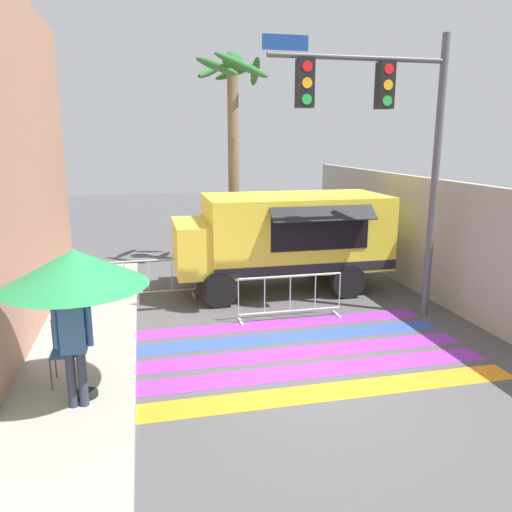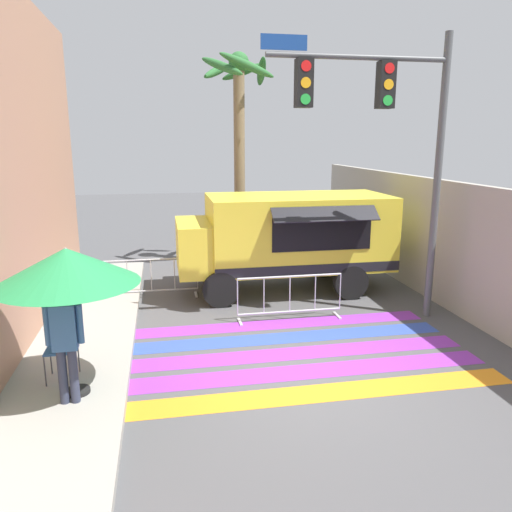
{
  "view_description": "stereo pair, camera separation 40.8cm",
  "coord_description": "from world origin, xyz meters",
  "px_view_note": "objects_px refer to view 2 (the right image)",
  "views": [
    {
      "loc": [
        -2.74,
        -7.41,
        3.88
      ],
      "look_at": [
        -0.35,
        3.05,
        1.37
      ],
      "focal_mm": 35.0,
      "sensor_mm": 36.0,
      "label": 1
    },
    {
      "loc": [
        -2.34,
        -7.49,
        3.88
      ],
      "look_at": [
        -0.35,
        3.05,
        1.37
      ],
      "focal_mm": 35.0,
      "sensor_mm": 36.0,
      "label": 2
    }
  ],
  "objects_px": {
    "patio_umbrella": "(67,267)",
    "vendor_person": "(65,337)",
    "folding_chair": "(62,341)",
    "barricade_front": "(290,298)",
    "barricade_side": "(151,278)",
    "palm_tree": "(239,120)",
    "food_truck": "(282,235)",
    "traffic_signal_pole": "(386,123)"
  },
  "relations": [
    {
      "from": "traffic_signal_pole",
      "to": "patio_umbrella",
      "type": "distance_m",
      "value": 6.74
    },
    {
      "from": "vendor_person",
      "to": "barricade_side",
      "type": "relative_size",
      "value": 0.76
    },
    {
      "from": "barricade_front",
      "to": "barricade_side",
      "type": "distance_m",
      "value": 3.7
    },
    {
      "from": "palm_tree",
      "to": "patio_umbrella",
      "type": "bearing_deg",
      "value": -114.86
    },
    {
      "from": "vendor_person",
      "to": "food_truck",
      "type": "bearing_deg",
      "value": 64.94
    },
    {
      "from": "folding_chair",
      "to": "traffic_signal_pole",
      "type": "bearing_deg",
      "value": 38.51
    },
    {
      "from": "food_truck",
      "to": "folding_chair",
      "type": "distance_m",
      "value": 6.49
    },
    {
      "from": "patio_umbrella",
      "to": "folding_chair",
      "type": "relative_size",
      "value": 2.27
    },
    {
      "from": "barricade_front",
      "to": "barricade_side",
      "type": "height_order",
      "value": "same"
    },
    {
      "from": "barricade_side",
      "to": "palm_tree",
      "type": "relative_size",
      "value": 0.36
    },
    {
      "from": "barricade_side",
      "to": "palm_tree",
      "type": "distance_m",
      "value": 5.66
    },
    {
      "from": "traffic_signal_pole",
      "to": "barricade_front",
      "type": "distance_m",
      "value": 4.16
    },
    {
      "from": "patio_umbrella",
      "to": "barricade_front",
      "type": "distance_m",
      "value": 5.21
    },
    {
      "from": "food_truck",
      "to": "traffic_signal_pole",
      "type": "bearing_deg",
      "value": -59.29
    },
    {
      "from": "traffic_signal_pole",
      "to": "palm_tree",
      "type": "xyz_separation_m",
      "value": [
        -2.16,
        5.53,
        0.23
      ]
    },
    {
      "from": "folding_chair",
      "to": "barricade_side",
      "type": "xyz_separation_m",
      "value": [
        1.32,
        4.4,
        -0.25
      ]
    },
    {
      "from": "vendor_person",
      "to": "palm_tree",
      "type": "bearing_deg",
      "value": 80.27
    },
    {
      "from": "folding_chair",
      "to": "barricade_side",
      "type": "relative_size",
      "value": 0.42
    },
    {
      "from": "patio_umbrella",
      "to": "barricade_front",
      "type": "relative_size",
      "value": 0.96
    },
    {
      "from": "patio_umbrella",
      "to": "vendor_person",
      "type": "distance_m",
      "value": 1.0
    },
    {
      "from": "food_truck",
      "to": "folding_chair",
      "type": "relative_size",
      "value": 5.48
    },
    {
      "from": "vendor_person",
      "to": "palm_tree",
      "type": "distance_m",
      "value": 9.71
    },
    {
      "from": "food_truck",
      "to": "barricade_front",
      "type": "xyz_separation_m",
      "value": [
        -0.35,
        -2.18,
        -0.99
      ]
    },
    {
      "from": "vendor_person",
      "to": "barricade_front",
      "type": "height_order",
      "value": "vendor_person"
    },
    {
      "from": "barricade_front",
      "to": "palm_tree",
      "type": "height_order",
      "value": "palm_tree"
    },
    {
      "from": "barricade_side",
      "to": "palm_tree",
      "type": "height_order",
      "value": "palm_tree"
    },
    {
      "from": "folding_chair",
      "to": "vendor_person",
      "type": "height_order",
      "value": "vendor_person"
    },
    {
      "from": "food_truck",
      "to": "folding_chair",
      "type": "height_order",
      "value": "food_truck"
    },
    {
      "from": "barricade_front",
      "to": "palm_tree",
      "type": "xyz_separation_m",
      "value": [
        -0.3,
        5.17,
        3.94
      ]
    },
    {
      "from": "folding_chair",
      "to": "barricade_front",
      "type": "xyz_separation_m",
      "value": [
        4.33,
        2.25,
        -0.25
      ]
    },
    {
      "from": "patio_umbrella",
      "to": "barricade_side",
      "type": "height_order",
      "value": "patio_umbrella"
    },
    {
      "from": "vendor_person",
      "to": "palm_tree",
      "type": "height_order",
      "value": "palm_tree"
    },
    {
      "from": "traffic_signal_pole",
      "to": "patio_umbrella",
      "type": "xyz_separation_m",
      "value": [
        -5.89,
        -2.52,
        -2.08
      ]
    },
    {
      "from": "vendor_person",
      "to": "barricade_side",
      "type": "bearing_deg",
      "value": 93.17
    },
    {
      "from": "patio_umbrella",
      "to": "vendor_person",
      "type": "bearing_deg",
      "value": -103.76
    },
    {
      "from": "food_truck",
      "to": "palm_tree",
      "type": "xyz_separation_m",
      "value": [
        -0.65,
        2.99,
        2.95
      ]
    },
    {
      "from": "barricade_front",
      "to": "traffic_signal_pole",
      "type": "bearing_deg",
      "value": -10.83
    },
    {
      "from": "traffic_signal_pole",
      "to": "barricade_side",
      "type": "distance_m",
      "value": 6.61
    },
    {
      "from": "vendor_person",
      "to": "barricade_side",
      "type": "distance_m",
      "value": 5.44
    },
    {
      "from": "traffic_signal_pole",
      "to": "barricade_side",
      "type": "bearing_deg",
      "value": 152.8
    },
    {
      "from": "food_truck",
      "to": "patio_umbrella",
      "type": "relative_size",
      "value": 2.41
    },
    {
      "from": "patio_umbrella",
      "to": "palm_tree",
      "type": "relative_size",
      "value": 0.35
    }
  ]
}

